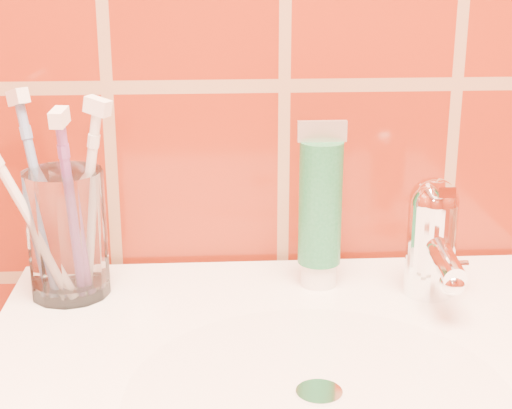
{
  "coord_description": "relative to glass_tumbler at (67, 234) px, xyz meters",
  "views": [
    {
      "loc": [
        -0.08,
        0.39,
        1.17
      ],
      "look_at": [
        -0.04,
        1.08,
        0.95
      ],
      "focal_mm": 55.0,
      "sensor_mm": 36.0,
      "label": 1
    }
  ],
  "objects": [
    {
      "name": "glass_tumbler",
      "position": [
        0.0,
        0.0,
        0.0
      ],
      "size": [
        0.1,
        0.1,
        0.13
      ],
      "primitive_type": "cylinder",
      "rotation": [
        0.0,
        0.0,
        0.27
      ],
      "color": "white",
      "rests_on": "pedestal_sink"
    },
    {
      "name": "toothpaste_tube",
      "position": [
        0.25,
        0.01,
        0.02
      ],
      "size": [
        0.05,
        0.04,
        0.17
      ],
      "rotation": [
        0.0,
        0.0,
        0.01
      ],
      "color": "white",
      "rests_on": "pedestal_sink"
    },
    {
      "name": "faucet",
      "position": [
        0.35,
        -0.03,
        0.0
      ],
      "size": [
        0.05,
        0.11,
        0.12
      ],
      "color": "white",
      "rests_on": "pedestal_sink"
    },
    {
      "name": "toothbrush_0",
      "position": [
        -0.03,
        -0.02,
        0.03
      ],
      "size": [
        0.14,
        0.12,
        0.19
      ],
      "primitive_type": null,
      "rotation": [
        0.4,
        0.0,
        -1.25
      ],
      "color": "white",
      "rests_on": "glass_tumbler"
    },
    {
      "name": "toothbrush_1",
      "position": [
        0.01,
        -0.01,
        0.03
      ],
      "size": [
        0.04,
        0.08,
        0.2
      ],
      "primitive_type": null,
      "rotation": [
        0.14,
        0.0,
        -0.15
      ],
      "color": "#7E428F",
      "rests_on": "glass_tumbler"
    },
    {
      "name": "toothbrush_2",
      "position": [
        0.02,
        0.0,
        0.03
      ],
      "size": [
        0.1,
        0.09,
        0.21
      ],
      "primitive_type": null,
      "rotation": [
        0.2,
        0.0,
        1.08
      ],
      "color": "white",
      "rests_on": "glass_tumbler"
    },
    {
      "name": "toothbrush_3",
      "position": [
        -0.03,
        0.01,
        0.04
      ],
      "size": [
        0.12,
        0.13,
        0.22
      ],
      "primitive_type": null,
      "rotation": [
        0.28,
        0.0,
        -2.43
      ],
      "color": "#6B8ABF",
      "rests_on": "glass_tumbler"
    }
  ]
}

